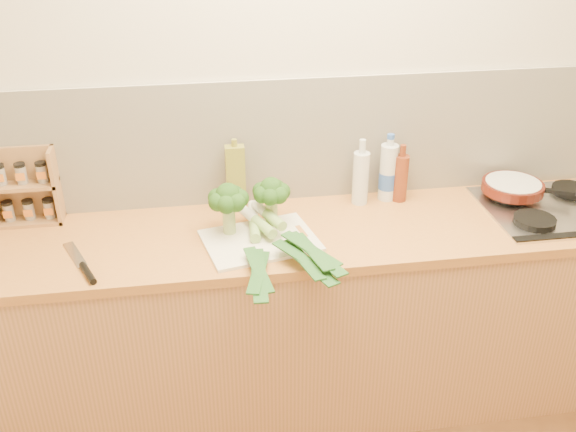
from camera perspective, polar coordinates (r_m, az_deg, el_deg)
The scene contains 16 objects.
room_shell at distance 2.76m, azimuth 1.77°, elevation 6.78°, with size 3.50×3.50×3.50m.
counter at distance 2.86m, azimuth 2.61°, elevation -8.92°, with size 3.20×0.62×0.90m.
gas_hob at distance 2.97m, azimuth 22.55°, elevation 0.71°, with size 0.58×0.50×0.04m.
chopping_board at distance 2.51m, azimuth -2.50°, elevation -2.20°, with size 0.43×0.31×0.01m, color white.
broccoli_left at distance 2.50m, azimuth -5.35°, elevation 1.46°, with size 0.16×0.16×0.21m.
broccoli_right at distance 2.55m, azimuth -1.50°, elevation 2.07°, with size 0.15×0.15×0.21m.
leek_front at distance 2.48m, azimuth -2.91°, elevation -1.88°, with size 0.12×0.71×0.04m.
leek_mid at distance 2.45m, azimuth -1.22°, elevation -1.74°, with size 0.30×0.62×0.04m.
leek_back at distance 2.46m, azimuth -0.21°, elevation -1.17°, with size 0.28×0.59×0.04m.
chefs_knife at distance 2.45m, azimuth -17.63°, elevation -4.45°, with size 0.16×0.32×0.02m.
skillet at distance 2.98m, azimuth 19.40°, elevation 2.48°, with size 0.37×0.27×0.05m.
spice_rack at distance 2.81m, azimuth -22.28°, elevation 2.11°, with size 0.27×0.11×0.32m.
oil_tin at distance 2.71m, azimuth -4.68°, elevation 3.42°, with size 0.08×0.05×0.32m.
glass_bottle at distance 2.78m, azimuth 6.48°, elevation 3.47°, with size 0.07×0.07×0.29m.
amber_bottle at distance 2.83m, azimuth 9.97°, elevation 3.42°, with size 0.06×0.06×0.26m.
water_bottle at distance 2.83m, azimuth 8.87°, elevation 3.72°, with size 0.08×0.08×0.28m.
Camera 1 is at (-0.48, -1.03, 2.18)m, focal length 40.00 mm.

